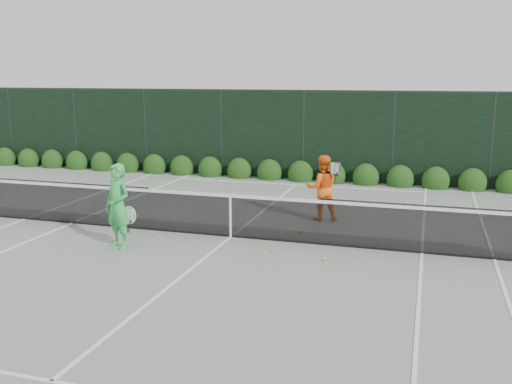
% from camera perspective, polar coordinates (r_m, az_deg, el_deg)
% --- Properties ---
extents(ground, '(80.00, 80.00, 0.00)m').
position_cam_1_polar(ground, '(12.79, -2.54, -4.52)').
color(ground, gray).
rests_on(ground, ground).
extents(tennis_net, '(12.90, 0.10, 1.07)m').
position_cam_1_polar(tennis_net, '(12.66, -2.66, -2.20)').
color(tennis_net, black).
rests_on(tennis_net, ground).
extents(player_woman, '(0.76, 0.63, 1.78)m').
position_cam_1_polar(player_woman, '(12.14, -13.64, -1.39)').
color(player_woman, green).
rests_on(player_woman, ground).
extents(player_man, '(0.96, 0.86, 1.63)m').
position_cam_1_polar(player_man, '(14.16, 6.64, 0.41)').
color(player_man, orange).
rests_on(player_man, ground).
extents(court_lines, '(11.03, 23.83, 0.01)m').
position_cam_1_polar(court_lines, '(12.79, -2.54, -4.49)').
color(court_lines, white).
rests_on(court_lines, ground).
extents(windscreen_fence, '(32.00, 21.07, 3.06)m').
position_cam_1_polar(windscreen_fence, '(9.99, -7.79, -0.29)').
color(windscreen_fence, black).
rests_on(windscreen_fence, ground).
extents(hedge_row, '(31.66, 0.65, 0.94)m').
position_cam_1_polar(hedge_row, '(19.46, 4.47, 1.79)').
color(hedge_row, black).
rests_on(hedge_row, ground).
extents(tennis_balls, '(3.79, 1.88, 0.07)m').
position_cam_1_polar(tennis_balls, '(12.19, 0.62, -5.17)').
color(tennis_balls, '#B7E733').
rests_on(tennis_balls, ground).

